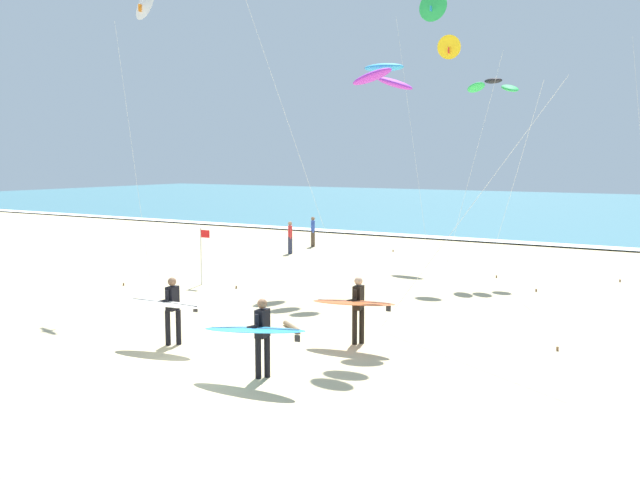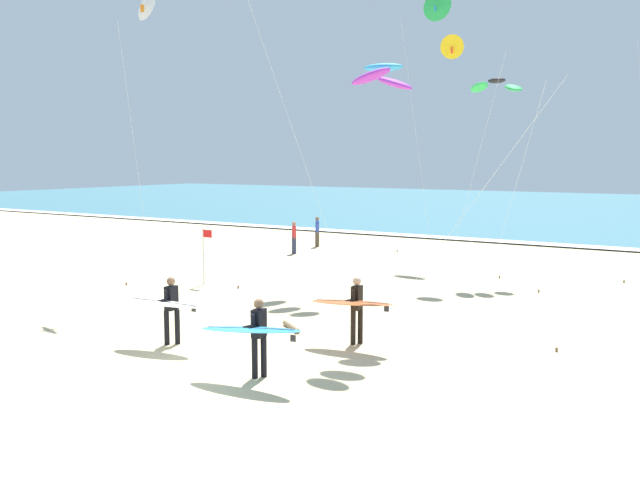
% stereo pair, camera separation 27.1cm
% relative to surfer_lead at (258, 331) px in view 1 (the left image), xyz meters
% --- Properties ---
extents(ground_plane, '(160.00, 160.00, 0.00)m').
position_rel_surfer_lead_xyz_m(ground_plane, '(-1.28, 0.01, -1.05)').
color(ground_plane, '#CCB789').
extents(ocean_water, '(160.00, 60.00, 0.08)m').
position_rel_surfer_lead_xyz_m(ocean_water, '(-1.28, 56.06, -1.01)').
color(ocean_water, teal).
rests_on(ocean_water, ground).
extents(shoreline_foam, '(160.00, 1.38, 0.01)m').
position_rel_surfer_lead_xyz_m(shoreline_foam, '(-1.28, 26.36, -0.96)').
color(shoreline_foam, white).
rests_on(shoreline_foam, ocean_water).
extents(surfer_lead, '(2.42, 1.03, 1.71)m').
position_rel_surfer_lead_xyz_m(surfer_lead, '(0.00, 0.00, 0.00)').
color(surfer_lead, black).
rests_on(surfer_lead, ground).
extents(surfer_trailing, '(2.15, 1.07, 1.71)m').
position_rel_surfer_lead_xyz_m(surfer_trailing, '(-3.43, 0.96, -0.00)').
color(surfer_trailing, black).
rests_on(surfer_trailing, ground).
extents(surfer_third, '(2.19, 1.06, 1.71)m').
position_rel_surfer_lead_xyz_m(surfer_third, '(0.46, 3.44, -0.00)').
color(surfer_third, black).
rests_on(surfer_third, ground).
extents(kite_arc_charcoal_near, '(3.67, 3.78, 7.74)m').
position_rel_surfer_lead_xyz_m(kite_arc_charcoal_near, '(-0.02, 15.57, 6.40)').
color(kite_arc_charcoal_near, green).
rests_on(kite_arc_charcoal_near, ground).
extents(kite_delta_emerald_mid, '(2.65, 0.51, 12.40)m').
position_rel_surfer_lead_xyz_m(kite_delta_emerald_mid, '(-4.30, 19.66, 10.60)').
color(kite_delta_emerald_mid, green).
rests_on(kite_delta_emerald_mid, ground).
extents(kite_arc_cobalt_far, '(5.18, 2.40, 7.06)m').
position_rel_surfer_lead_xyz_m(kite_arc_cobalt_far, '(0.37, 5.08, 5.69)').
color(kite_arc_cobalt_far, purple).
rests_on(kite_arc_cobalt_far, ground).
extents(kite_delta_golden_distant, '(2.56, 0.44, 9.40)m').
position_rel_surfer_lead_xyz_m(kite_delta_golden_distant, '(-1.53, 14.73, 7.82)').
color(kite_delta_golden_distant, yellow).
rests_on(kite_delta_golden_distant, ground).
extents(kite_delta_ivory_outer, '(2.49, 0.85, 10.21)m').
position_rel_surfer_lead_xyz_m(kite_delta_ivory_outer, '(-8.79, 5.72, 8.58)').
color(kite_delta_ivory_outer, white).
rests_on(kite_delta_ivory_outer, ground).
extents(bystander_red_top, '(0.35, 0.40, 1.59)m').
position_rel_surfer_lead_xyz_m(bystander_red_top, '(-10.21, 16.51, -0.24)').
color(bystander_red_top, '#2D334C').
rests_on(bystander_red_top, ground).
extents(bystander_blue_top, '(0.33, 0.42, 1.59)m').
position_rel_surfer_lead_xyz_m(bystander_blue_top, '(-10.70, 19.41, -0.24)').
color(bystander_blue_top, '#4C3D2D').
rests_on(bystander_blue_top, ground).
extents(lifeguard_flag, '(0.45, 0.05, 2.10)m').
position_rel_surfer_lead_xyz_m(lifeguard_flag, '(-8.32, 7.85, 0.22)').
color(lifeguard_flag, silver).
rests_on(lifeguard_flag, ground).
extents(driftwood_log, '(0.95, 0.74, 0.13)m').
position_rel_surfer_lead_xyz_m(driftwood_log, '(-1.80, 3.97, -0.98)').
color(driftwood_log, '#846B4C').
rests_on(driftwood_log, ground).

